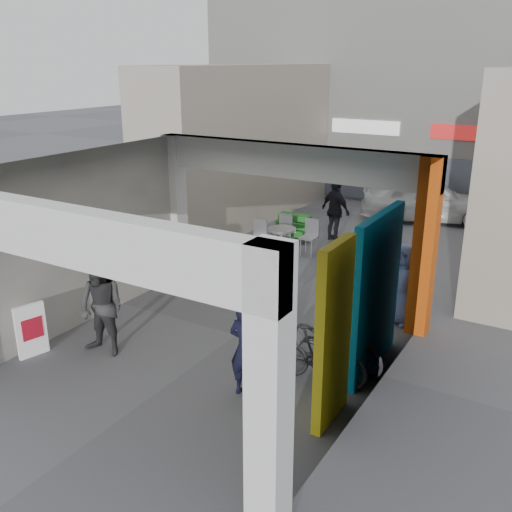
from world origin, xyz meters
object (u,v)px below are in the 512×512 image
Objects in this scene: cafe_set at (283,241)px; bicycle_front at (336,341)px; man_elderly at (404,284)px; man_back_turned at (102,307)px; man_crates at (336,210)px; border_collie at (258,324)px; bicycle_rear at (320,356)px; produce_stand at (292,230)px; man_with_dog at (246,350)px; white_van at (427,199)px.

cafe_set is 6.29m from bicycle_front.
man_elderly reaches higher than cafe_set.
man_back_turned is 0.99× the size of man_crates.
bicycle_rear reaches higher than border_collie.
man_crates is 1.00× the size of bicycle_front.
produce_stand is 8.02m from man_back_turned.
man_elderly reaches higher than bicycle_rear.
man_crates is at bearing -73.29° from man_with_dog.
bicycle_front is at bearing -53.65° from produce_stand.
man_crates is (0.85, 8.59, 0.00)m from man_back_turned.
bicycle_rear is 0.39× the size of white_van.
man_with_dog is at bearing -1.44° from man_back_turned.
border_collie is at bearing 57.79° from bicycle_rear.
border_collie is at bearing 39.43° from man_back_turned.
white_van is at bearing -85.62° from man_with_dog.
man_back_turned is at bearing 108.34° from man_crates.
bicycle_front is 0.43× the size of white_van.
produce_stand is 5.14m from white_van.
man_crates is at bearing 32.39° from bicycle_front.
white_van is at bearing 65.28° from cafe_set.
produce_stand is at bearing 158.81° from man_elderly.
man_back_turned is 5.91m from man_elderly.
bicycle_front is at bearing -53.32° from cafe_set.
cafe_set is at bearing 136.61° from white_van.
border_collie is 1.77m from bicycle_front.
border_collie is 0.16× the size of white_van.
produce_stand reaches higher than border_collie.
produce_stand is at bearing 127.44° from white_van.
white_van reaches higher than border_collie.
cafe_set is 1.27m from produce_stand.
man_with_dog is 0.38× the size of white_van.
border_collie is at bearing -65.33° from produce_stand.
man_elderly is at bearing 151.20° from man_crates.
man_with_dog is 1.83m from bicycle_front.
bicycle_rear is 11.22m from white_van.
man_with_dog is at bearing -66.41° from cafe_set.
border_collie is 0.37× the size of man_crates.
cafe_set is at bearing 99.19° from border_collie.
man_elderly is 8.34m from white_van.
cafe_set is 5.17m from border_collie.
bicycle_rear is (2.97, -7.51, -0.43)m from man_crates.
border_collie is 0.41× the size of man_elderly.
produce_stand is 8.49m from man_with_dog.
bicycle_rear is at bearing 167.59° from white_van.
man_crates is 1.12× the size of bicycle_rear.
man_back_turned reaches higher than man_with_dog.
man_elderly is at bearing 29.53° from border_collie.
bicycle_front is 1.12× the size of bicycle_rear.
man_crates reaches higher than border_collie.
man_elderly is 0.39× the size of white_van.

